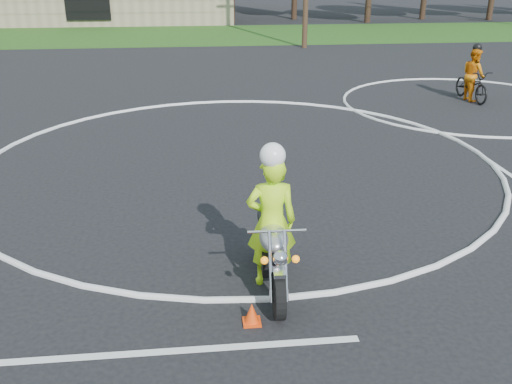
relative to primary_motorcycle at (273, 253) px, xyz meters
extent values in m
plane|color=black|center=(-0.07, 2.65, -0.58)|extent=(120.00, 120.00, 0.00)
cube|color=#1E4714|center=(-0.07, 29.65, -0.57)|extent=(120.00, 10.00, 0.02)
torus|color=silver|center=(-0.07, 5.65, -0.57)|extent=(12.12, 12.12, 0.12)
torus|color=silver|center=(7.93, 10.65, -0.57)|extent=(8.10, 8.10, 0.10)
cube|color=silver|center=(-3.07, -1.35, -0.57)|extent=(8.00, 0.12, 0.01)
cylinder|color=black|center=(-0.02, -0.75, -0.24)|extent=(0.15, 0.68, 0.68)
cylinder|color=black|center=(0.01, 0.83, -0.24)|extent=(0.15, 0.68, 0.68)
cube|color=black|center=(0.00, 0.10, -0.13)|extent=(0.33, 0.63, 0.34)
ellipsoid|color=#B4B5BA|center=(-0.01, -0.13, 0.30)|extent=(0.42, 0.73, 0.32)
cube|color=black|center=(0.00, 0.44, 0.26)|extent=(0.31, 0.68, 0.11)
cylinder|color=silver|center=(-0.12, -0.65, 0.16)|extent=(0.06, 0.41, 0.91)
cylinder|color=white|center=(0.08, -0.66, 0.16)|extent=(0.06, 0.41, 0.91)
cube|color=silver|center=(-0.02, -0.77, 0.12)|extent=(0.16, 0.25, 0.06)
cylinder|color=silver|center=(-0.01, -0.46, 0.57)|extent=(0.79, 0.06, 0.04)
sphere|color=white|center=(-0.02, -0.86, 0.38)|extent=(0.20, 0.20, 0.20)
sphere|color=orange|center=(-0.22, -0.83, 0.35)|extent=(0.10, 0.10, 0.10)
sphere|color=orange|center=(0.18, -0.84, 0.35)|extent=(0.10, 0.10, 0.10)
cylinder|color=#B9B9C0|center=(0.19, 0.55, -0.24)|extent=(0.11, 0.90, 0.09)
imported|color=#C0FF1A|center=(0.00, 0.14, 0.42)|extent=(0.74, 0.49, 2.00)
sphere|color=white|center=(0.00, 0.09, 1.45)|extent=(0.36, 0.36, 0.36)
imported|color=black|center=(8.30, 11.08, -0.05)|extent=(0.83, 2.03, 1.04)
imported|color=orange|center=(8.30, 11.08, 0.29)|extent=(0.72, 0.89, 1.74)
sphere|color=black|center=(8.30, 11.08, 1.19)|extent=(0.30, 0.30, 0.30)
cone|color=#F6410C|center=(-0.39, -0.86, -0.43)|extent=(0.22, 0.22, 0.30)
cube|color=#F6410C|center=(-0.39, -0.86, -0.56)|extent=(0.24, 0.24, 0.03)
cylinder|color=#382619|center=(1.93, 36.65, 1.04)|extent=(0.44, 0.44, 3.24)
cylinder|color=#382619|center=(11.93, 35.65, 0.86)|extent=(0.44, 0.44, 2.88)
cylinder|color=#382619|center=(-2.07, 37.65, 0.86)|extent=(0.44, 0.44, 2.88)
camera|label=1|loc=(-1.02, -7.19, 3.94)|focal=40.00mm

